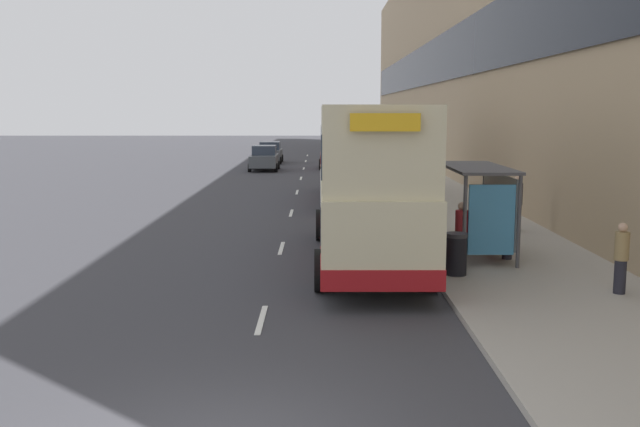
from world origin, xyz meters
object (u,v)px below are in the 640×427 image
object	(u,v)px
double_decker_bus_ahead	(348,151)
car_3	(261,158)
car_2	(333,143)
pedestrian_at_shelter	(514,203)
car_1	(267,152)
double_decker_bus_near	(365,181)
bus_shelter	(482,194)
pedestrian_2	(505,228)
pedestrian_1	(458,233)
litter_bin	(453,254)
pedestrian_3	(618,257)
car_0	(330,157)

from	to	relation	value
double_decker_bus_ahead	car_3	world-z (taller)	double_decker_bus_ahead
car_2	pedestrian_at_shelter	xyz separation A→B (m)	(4.99, -50.48, 0.26)
car_1	double_decker_bus_near	bearing A→B (deg)	98.00
bus_shelter	pedestrian_2	world-z (taller)	bus_shelter
car_2	pedestrian_at_shelter	distance (m)	50.73
double_decker_bus_near	pedestrian_1	world-z (taller)	double_decker_bus_near
double_decker_bus_near	bus_shelter	bearing A→B (deg)	6.72
car_2	car_3	world-z (taller)	car_3
bus_shelter	litter_bin	world-z (taller)	bus_shelter
car_3	pedestrian_1	xyz separation A→B (m)	(7.57, -31.49, 0.15)
pedestrian_at_shelter	litter_bin	distance (m)	7.37
double_decker_bus_near	car_2	world-z (taller)	double_decker_bus_near
pedestrian_3	pedestrian_2	bearing A→B (deg)	112.51
car_2	pedestrian_at_shelter	world-z (taller)	pedestrian_at_shelter
double_decker_bus_near	pedestrian_at_shelter	world-z (taller)	double_decker_bus_near
car_0	pedestrian_3	bearing A→B (deg)	-80.88
pedestrian_1	litter_bin	size ratio (longest dim) A/B	1.62
car_0	double_decker_bus_ahead	bearing A→B (deg)	-88.31
car_2	pedestrian_1	bearing A→B (deg)	-87.94
car_1	litter_bin	size ratio (longest dim) A/B	4.04
double_decker_bus_near	car_0	world-z (taller)	double_decker_bus_near
car_1	pedestrian_3	bearing A→B (deg)	104.43
car_0	pedestrian_2	distance (m)	32.51
double_decker_bus_ahead	litter_bin	xyz separation A→B (m)	(1.93, -15.94, -1.62)
car_1	litter_bin	world-z (taller)	car_1
pedestrian_2	litter_bin	world-z (taller)	pedestrian_2
car_2	car_1	bearing A→B (deg)	-107.88
bus_shelter	car_0	distance (m)	31.92
car_3	pedestrian_1	distance (m)	32.38
car_2	litter_bin	distance (m)	57.09
bus_shelter	car_2	size ratio (longest dim) A/B	0.92
car_1	pedestrian_2	world-z (taller)	pedestrian_2
bus_shelter	car_0	size ratio (longest dim) A/B	0.93
car_3	litter_bin	world-z (taller)	car_3
double_decker_bus_near	litter_bin	distance (m)	3.35
car_0	car_3	distance (m)	5.08
double_decker_bus_ahead	car_0	size ratio (longest dim) A/B	2.37
car_1	pedestrian_at_shelter	bearing A→B (deg)	107.86
pedestrian_3	double_decker_bus_ahead	bearing A→B (deg)	106.42
car_2	pedestrian_2	distance (m)	55.26
car_1	pedestrian_3	distance (m)	42.73
car_0	pedestrian_1	size ratio (longest dim) A/B	2.67
car_1	pedestrian_at_shelter	distance (m)	34.67
double_decker_bus_ahead	pedestrian_2	distance (m)	14.57
double_decker_bus_ahead	pedestrian_2	bearing A→B (deg)	-75.26
pedestrian_2	pedestrian_3	distance (m)	4.02
pedestrian_at_shelter	pedestrian_1	size ratio (longest dim) A/B	1.09
double_decker_bus_ahead	car_1	size ratio (longest dim) A/B	2.53
bus_shelter	pedestrian_3	bearing A→B (deg)	-64.00
bus_shelter	car_1	world-z (taller)	bus_shelter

